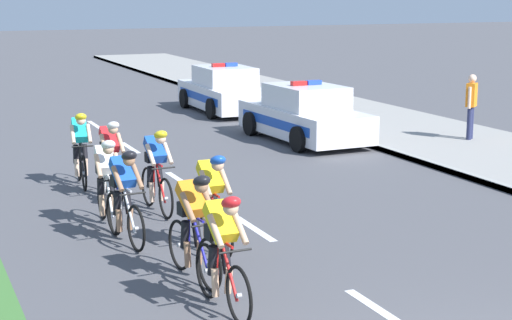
{
  "coord_description": "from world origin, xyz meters",
  "views": [
    {
      "loc": [
        -5.31,
        -5.57,
        3.9
      ],
      "look_at": [
        0.16,
        7.19,
        1.1
      ],
      "focal_mm": 59.24,
      "sensor_mm": 36.0,
      "label": 1
    }
  ],
  "objects_px": {
    "cyclist_seventh": "(111,158)",
    "police_car_nearest": "(304,115)",
    "cyclist_fourth": "(124,195)",
    "cyclist_sixth": "(157,169)",
    "cyclist_third": "(212,200)",
    "cyclist_fifth": "(107,181)",
    "cyclist_second": "(194,225)",
    "cyclist_lead": "(223,250)",
    "spectator_closest": "(471,102)",
    "cyclist_eighth": "(81,148)",
    "police_car_second": "(224,91)"
  },
  "relations": [
    {
      "from": "cyclist_fifth",
      "to": "spectator_closest",
      "type": "bearing_deg",
      "value": 21.13
    },
    {
      "from": "cyclist_lead",
      "to": "police_car_nearest",
      "type": "relative_size",
      "value": 0.39
    },
    {
      "from": "cyclist_fifth",
      "to": "cyclist_sixth",
      "type": "relative_size",
      "value": 1.0
    },
    {
      "from": "police_car_nearest",
      "to": "spectator_closest",
      "type": "bearing_deg",
      "value": -29.21
    },
    {
      "from": "cyclist_fourth",
      "to": "spectator_closest",
      "type": "relative_size",
      "value": 1.03
    },
    {
      "from": "police_car_nearest",
      "to": "spectator_closest",
      "type": "height_order",
      "value": "spectator_closest"
    },
    {
      "from": "cyclist_second",
      "to": "police_car_second",
      "type": "bearing_deg",
      "value": 67.52
    },
    {
      "from": "cyclist_sixth",
      "to": "police_car_nearest",
      "type": "bearing_deg",
      "value": 44.32
    },
    {
      "from": "cyclist_fourth",
      "to": "spectator_closest",
      "type": "distance_m",
      "value": 11.57
    },
    {
      "from": "cyclist_sixth",
      "to": "police_car_nearest",
      "type": "relative_size",
      "value": 0.39
    },
    {
      "from": "cyclist_second",
      "to": "cyclist_lead",
      "type": "bearing_deg",
      "value": -92.31
    },
    {
      "from": "cyclist_fourth",
      "to": "police_car_second",
      "type": "xyz_separation_m",
      "value": [
        6.66,
        13.01,
        -0.11
      ]
    },
    {
      "from": "cyclist_third",
      "to": "cyclist_second",
      "type": "bearing_deg",
      "value": -120.28
    },
    {
      "from": "cyclist_lead",
      "to": "cyclist_third",
      "type": "relative_size",
      "value": 1.0
    },
    {
      "from": "cyclist_second",
      "to": "cyclist_seventh",
      "type": "bearing_deg",
      "value": 89.28
    },
    {
      "from": "cyclist_third",
      "to": "cyclist_seventh",
      "type": "relative_size",
      "value": 1.0
    },
    {
      "from": "cyclist_fifth",
      "to": "spectator_closest",
      "type": "distance_m",
      "value": 11.18
    },
    {
      "from": "cyclist_sixth",
      "to": "cyclist_third",
      "type": "bearing_deg",
      "value": -87.07
    },
    {
      "from": "cyclist_seventh",
      "to": "police_car_nearest",
      "type": "xyz_separation_m",
      "value": [
        6.17,
        4.21,
        -0.11
      ]
    },
    {
      "from": "cyclist_fourth",
      "to": "cyclist_sixth",
      "type": "height_order",
      "value": "same"
    },
    {
      "from": "cyclist_lead",
      "to": "cyclist_eighth",
      "type": "xyz_separation_m",
      "value": [
        -0.19,
        7.5,
        0.0
      ]
    },
    {
      "from": "cyclist_sixth",
      "to": "cyclist_seventh",
      "type": "distance_m",
      "value": 1.42
    },
    {
      "from": "cyclist_second",
      "to": "cyclist_sixth",
      "type": "xyz_separation_m",
      "value": [
        0.57,
        3.67,
        0.0
      ]
    },
    {
      "from": "cyclist_fifth",
      "to": "cyclist_second",
      "type": "bearing_deg",
      "value": -81.46
    },
    {
      "from": "cyclist_lead",
      "to": "cyclist_fourth",
      "type": "relative_size",
      "value": 1.0
    },
    {
      "from": "cyclist_sixth",
      "to": "cyclist_second",
      "type": "bearing_deg",
      "value": -98.84
    },
    {
      "from": "cyclist_second",
      "to": "cyclist_fourth",
      "type": "xyz_separation_m",
      "value": [
        -0.43,
        2.05,
        0.0
      ]
    },
    {
      "from": "cyclist_second",
      "to": "cyclist_fourth",
      "type": "distance_m",
      "value": 2.1
    },
    {
      "from": "cyclist_fourth",
      "to": "cyclist_sixth",
      "type": "relative_size",
      "value": 1.0
    },
    {
      "from": "cyclist_fourth",
      "to": "spectator_closest",
      "type": "height_order",
      "value": "spectator_closest"
    },
    {
      "from": "police_car_second",
      "to": "cyclist_lead",
      "type": "bearing_deg",
      "value": -111.11
    },
    {
      "from": "cyclist_eighth",
      "to": "police_car_nearest",
      "type": "height_order",
      "value": "police_car_nearest"
    },
    {
      "from": "cyclist_fourth",
      "to": "spectator_closest",
      "type": "bearing_deg",
      "value": 25.97
    },
    {
      "from": "police_car_nearest",
      "to": "cyclist_fourth",
      "type": "bearing_deg",
      "value": -132.99
    },
    {
      "from": "cyclist_fifth",
      "to": "police_car_second",
      "type": "height_order",
      "value": "police_car_second"
    },
    {
      "from": "cyclist_second",
      "to": "cyclist_fourth",
      "type": "height_order",
      "value": "same"
    },
    {
      "from": "cyclist_second",
      "to": "cyclist_eighth",
      "type": "bearing_deg",
      "value": 92.14
    },
    {
      "from": "spectator_closest",
      "to": "cyclist_lead",
      "type": "bearing_deg",
      "value": -140.27
    },
    {
      "from": "spectator_closest",
      "to": "police_car_nearest",
      "type": "bearing_deg",
      "value": 150.79
    },
    {
      "from": "cyclist_eighth",
      "to": "police_car_second",
      "type": "bearing_deg",
      "value": 53.59
    },
    {
      "from": "cyclist_second",
      "to": "cyclist_sixth",
      "type": "relative_size",
      "value": 1.0
    },
    {
      "from": "cyclist_lead",
      "to": "cyclist_seventh",
      "type": "relative_size",
      "value": 1.0
    },
    {
      "from": "cyclist_seventh",
      "to": "cyclist_fourth",
      "type": "bearing_deg",
      "value": -99.52
    },
    {
      "from": "cyclist_eighth",
      "to": "police_car_nearest",
      "type": "relative_size",
      "value": 0.38
    },
    {
      "from": "cyclist_fifth",
      "to": "police_car_second",
      "type": "distance_m",
      "value": 13.72
    },
    {
      "from": "cyclist_second",
      "to": "police_car_second",
      "type": "xyz_separation_m",
      "value": [
        6.23,
        15.06,
        -0.11
      ]
    },
    {
      "from": "cyclist_third",
      "to": "cyclist_eighth",
      "type": "bearing_deg",
      "value": 100.37
    },
    {
      "from": "cyclist_lead",
      "to": "cyclist_fourth",
      "type": "bearing_deg",
      "value": 96.68
    },
    {
      "from": "cyclist_seventh",
      "to": "cyclist_sixth",
      "type": "bearing_deg",
      "value": -69.01
    },
    {
      "from": "cyclist_lead",
      "to": "cyclist_fourth",
      "type": "xyz_separation_m",
      "value": [
        -0.38,
        3.26,
        0.0
      ]
    }
  ]
}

